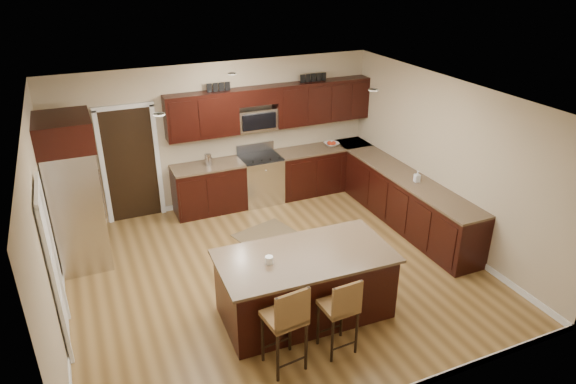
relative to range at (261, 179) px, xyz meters
name	(u,v)px	position (x,y,z in m)	size (l,w,h in m)	color
floor	(277,273)	(-0.68, -2.45, -0.47)	(6.00, 6.00, 0.00)	olive
ceiling	(275,100)	(-0.68, -2.45, 2.23)	(6.00, 6.00, 0.00)	silver
wall_back	(220,135)	(-0.68, 0.30, 0.88)	(6.00, 6.00, 0.00)	tan
wall_left	(46,236)	(-3.68, -2.45, 0.88)	(5.50, 5.50, 0.00)	tan
wall_right	(446,162)	(2.32, -2.45, 0.88)	(5.50, 5.50, 0.00)	tan
base_cabinets	(341,188)	(1.22, -1.01, -0.01)	(4.02, 3.96, 0.92)	black
upper_cabinets	(275,106)	(0.36, 0.13, 1.37)	(4.00, 0.33, 0.80)	black
range	(261,179)	(0.00, 0.00, 0.00)	(0.76, 0.64, 1.11)	silver
microwave	(256,119)	(0.00, 0.15, 1.15)	(0.76, 0.31, 0.40)	silver
doorway	(131,165)	(-2.33, 0.28, 0.56)	(0.85, 0.03, 2.06)	black
pantry_door	(53,271)	(-3.66, -2.75, 0.55)	(0.03, 0.80, 2.04)	white
letter_decor	(267,82)	(0.22, 0.13, 1.82)	(2.20, 0.03, 0.15)	black
island	(305,286)	(-0.70, -3.47, -0.04)	(2.31, 1.26, 0.92)	black
stool_left	(287,319)	(-1.32, -4.32, 0.25)	(0.48, 0.48, 1.16)	brown
stool_mid	(341,308)	(-0.63, -4.32, 0.19)	(0.41, 0.41, 1.06)	brown
refrigerator	(74,191)	(-3.30, -0.89, 0.73)	(0.79, 1.01, 2.35)	silver
floor_mat	(264,234)	(-0.42, -1.26, -0.47)	(0.98, 0.65, 0.01)	brown
fruit_bowl	(332,144)	(1.53, 0.00, 0.48)	(0.29, 0.29, 0.07)	silver
soap_bottle	(417,176)	(2.02, -2.14, 0.55)	(0.09, 0.09, 0.20)	#B2B2B2
canister_tall	(208,160)	(-1.01, 0.00, 0.55)	(0.12, 0.12, 0.21)	silver
canister_short	(209,161)	(-0.99, 0.00, 0.52)	(0.11, 0.11, 0.15)	silver
island_jar	(269,260)	(-1.20, -3.47, 0.50)	(0.10, 0.10, 0.10)	white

